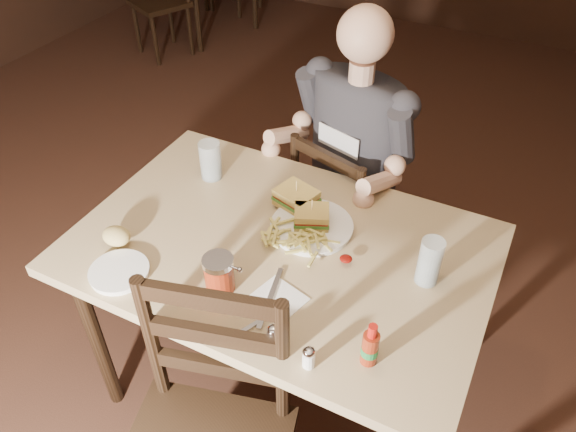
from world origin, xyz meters
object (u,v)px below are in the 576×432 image
at_px(dinner_plate, 312,227).
at_px(glass_right, 430,262).
at_px(diner, 351,129).
at_px(side_plate, 119,273).
at_px(main_table, 281,262).
at_px(bg_chair_near, 159,2).
at_px(hot_sauce, 371,344).
at_px(glass_left, 210,160).
at_px(chair_far, 350,217).
at_px(syrup_dispenser, 219,274).

xyz_separation_m(dinner_plate, glass_right, (0.39, -0.05, 0.07)).
distance_m(diner, side_plate, 0.96).
bearing_deg(main_table, bg_chair_near, 134.57).
bearing_deg(hot_sauce, glass_left, 148.44).
relative_size(chair_far, hot_sauce, 6.13).
distance_m(chair_far, side_plate, 1.06).
bearing_deg(chair_far, syrup_dispenser, 100.88).
height_order(glass_left, glass_right, glass_right).
bearing_deg(chair_far, glass_left, 62.07).
bearing_deg(bg_chair_near, hot_sauce, -19.51).
height_order(chair_far, dinner_plate, chair_far).
xyz_separation_m(bg_chair_near, side_plate, (1.90, -2.62, 0.37)).
height_order(diner, side_plate, diner).
height_order(bg_chair_near, diner, diner).
xyz_separation_m(glass_right, syrup_dispenser, (-0.51, -0.30, -0.02)).
relative_size(bg_chair_near, glass_left, 5.90).
height_order(glass_right, hot_sauce, glass_right).
distance_m(main_table, glass_left, 0.46).
distance_m(glass_right, syrup_dispenser, 0.59).
bearing_deg(bg_chair_near, glass_right, -15.03).
bearing_deg(side_plate, glass_right, 25.71).
bearing_deg(chair_far, diner, 90.00).
bearing_deg(chair_far, dinner_plate, 111.58).
relative_size(main_table, bg_chair_near, 1.56).
distance_m(main_table, glass_right, 0.47).
bearing_deg(side_plate, hot_sauce, 3.90).
distance_m(dinner_plate, syrup_dispenser, 0.37).
xyz_separation_m(bg_chair_near, syrup_dispenser, (2.19, -2.53, 0.42)).
height_order(bg_chair_near, side_plate, bg_chair_near).
bearing_deg(hot_sauce, side_plate, -176.10).
height_order(diner, syrup_dispenser, diner).
bearing_deg(glass_right, hot_sauce, -98.28).
bearing_deg(bg_chair_near, dinner_plate, -18.79).
height_order(diner, glass_left, diner).
bearing_deg(syrup_dispenser, diner, 84.85).
bearing_deg(glass_left, main_table, -27.90).
relative_size(hot_sauce, side_plate, 0.81).
height_order(syrup_dispenser, side_plate, syrup_dispenser).
distance_m(glass_left, glass_right, 0.84).
height_order(glass_right, syrup_dispenser, glass_right).
height_order(main_table, side_plate, side_plate).
xyz_separation_m(main_table, side_plate, (-0.36, -0.33, 0.08)).
xyz_separation_m(chair_far, dinner_plate, (0.05, -0.50, 0.36)).
height_order(glass_left, side_plate, glass_left).
height_order(chair_far, syrup_dispenser, syrup_dispenser).
relative_size(glass_right, hot_sauce, 1.10).
xyz_separation_m(glass_right, side_plate, (-0.80, -0.39, -0.07)).
bearing_deg(bg_chair_near, syrup_dispenser, -24.54).
height_order(main_table, chair_far, chair_far).
xyz_separation_m(dinner_plate, hot_sauce, (0.34, -0.38, 0.06)).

